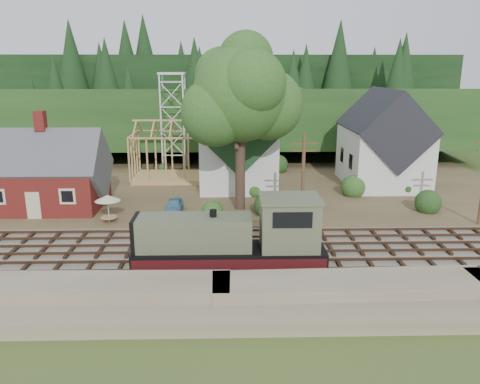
{
  "coord_description": "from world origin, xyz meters",
  "views": [
    {
      "loc": [
        0.98,
        -31.68,
        13.18
      ],
      "look_at": [
        1.89,
        6.0,
        3.0
      ],
      "focal_mm": 35.0,
      "sensor_mm": 36.0,
      "label": 1
    }
  ],
  "objects_px": {
    "locomotive": "(237,240)",
    "car_blue": "(174,206)",
    "car_green": "(18,195)",
    "car_red": "(391,181)",
    "patio_set": "(108,199)"
  },
  "relations": [
    {
      "from": "locomotive",
      "to": "car_red",
      "type": "relative_size",
      "value": 2.9
    },
    {
      "from": "locomotive",
      "to": "car_blue",
      "type": "relative_size",
      "value": 3.33
    },
    {
      "from": "locomotive",
      "to": "car_blue",
      "type": "height_order",
      "value": "locomotive"
    },
    {
      "from": "car_blue",
      "to": "car_red",
      "type": "relative_size",
      "value": 0.87
    },
    {
      "from": "car_blue",
      "to": "car_green",
      "type": "distance_m",
      "value": 16.34
    },
    {
      "from": "locomotive",
      "to": "patio_set",
      "type": "xyz_separation_m",
      "value": [
        -10.73,
        9.46,
        0.15
      ]
    },
    {
      "from": "locomotive",
      "to": "car_red",
      "type": "bearing_deg",
      "value": 50.41
    },
    {
      "from": "locomotive",
      "to": "patio_set",
      "type": "height_order",
      "value": "locomotive"
    },
    {
      "from": "locomotive",
      "to": "car_green",
      "type": "relative_size",
      "value": 3.3
    },
    {
      "from": "locomotive",
      "to": "patio_set",
      "type": "distance_m",
      "value": 14.31
    },
    {
      "from": "car_green",
      "to": "car_red",
      "type": "xyz_separation_m",
      "value": [
        38.74,
        5.05,
        -0.02
      ]
    },
    {
      "from": "car_green",
      "to": "patio_set",
      "type": "xyz_separation_m",
      "value": [
        10.55,
        -6.6,
        1.4
      ]
    },
    {
      "from": "locomotive",
      "to": "car_blue",
      "type": "distance_m",
      "value": 13.22
    },
    {
      "from": "car_green",
      "to": "locomotive",
      "type": "bearing_deg",
      "value": -130.68
    },
    {
      "from": "car_red",
      "to": "car_blue",
      "type": "bearing_deg",
      "value": 104.5
    }
  ]
}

